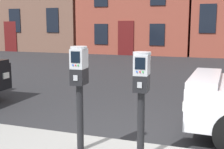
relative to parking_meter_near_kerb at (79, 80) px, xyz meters
name	(u,v)px	position (x,y,z in m)	size (l,w,h in m)	color
parking_meter_near_kerb	(79,80)	(0.00, 0.00, 0.00)	(0.23, 0.26, 1.39)	black
parking_meter_twin_adjacent	(141,86)	(0.82, 0.00, -0.03)	(0.23, 0.26, 1.34)	black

